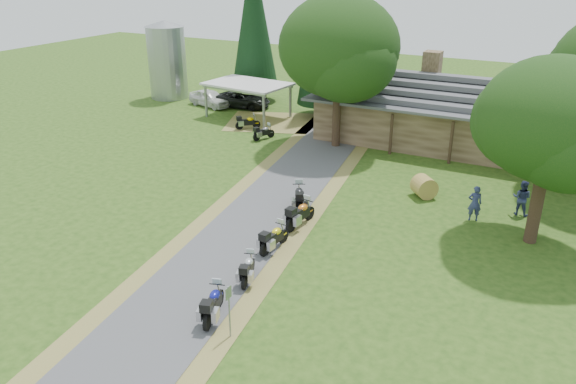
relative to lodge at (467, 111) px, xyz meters
The scene contains 22 objects.
ground 24.86m from the lodge, 104.04° to the right, with size 120.00×120.00×0.00m, color #274914.
driveway 21.17m from the lodge, 108.00° to the right, with size 46.00×46.00×0.00m, color #4F4F51.
lodge is the anchor object (origin of this frame).
silo 27.75m from the lodge, behind, with size 3.48×3.48×7.07m, color gray.
carport 17.51m from the lodge, behind, with size 6.59×4.39×2.86m, color silver, non-canonical shape.
car_white_sedan 22.39m from the lodge, behind, with size 5.53×2.34×1.84m, color silver.
car_dark_suv 19.75m from the lodge, behind, with size 5.50×2.34×2.11m, color black.
motorcycle_row_a 25.92m from the lodge, 98.99° to the right, with size 1.96×0.64×1.34m, color navy, non-canonical shape.
motorcycle_row_b 23.17m from the lodge, 100.63° to the right, with size 1.75×0.57×1.20m, color #B0B2B8, non-canonical shape.
motorcycle_row_c 20.46m from the lodge, 102.96° to the right, with size 1.92×0.63×1.31m, color yellow, non-canonical shape.
motorcycle_row_d 17.80m from the lodge, 104.99° to the right, with size 2.10×0.69×1.44m, color orange, non-canonical shape.
motorcycle_row_e 16.41m from the lodge, 109.77° to the right, with size 2.14×0.70×1.46m, color black, non-canonical shape.
motorcycle_carport_a 16.26m from the lodge, 166.18° to the right, with size 1.75×0.57×1.20m, color #F1C800, non-canonical shape.
motorcycle_carport_b 14.53m from the lodge, 157.28° to the right, with size 1.68×0.55×1.15m, color gray, non-canonical shape.
person_a 12.90m from the lodge, 76.45° to the right, with size 0.63×0.45×2.22m, color navy.
person_b 11.86m from the lodge, 64.68° to the right, with size 0.63×0.46×2.23m, color navy.
hay_bale 10.81m from the lodge, 90.23° to the right, with size 1.22×1.22×1.11m, color #A88B3D.
sign_post 26.44m from the lodge, 96.22° to the right, with size 0.38×0.06×2.10m, color gray, non-canonical shape.
oak_lodge_left 9.72m from the lodge, 150.24° to the right, with size 8.08×8.08×11.21m, color #143810, non-canonical shape.
oak_driveway 14.98m from the lodge, 66.63° to the right, with size 6.53×6.53×9.66m, color #143810, non-canonical shape.
cedar_near 13.21m from the lodge, 169.00° to the left, with size 4.06×4.06×13.41m, color black.
cedar_far 20.70m from the lodge, 167.80° to the left, with size 4.26×4.26×13.52m, color black.
Camera 1 is at (12.55, -15.88, 12.65)m, focal length 35.00 mm.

